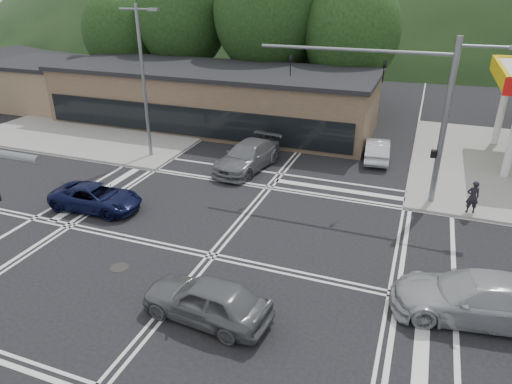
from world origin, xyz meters
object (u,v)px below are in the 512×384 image
(car_queue_b, at_px, (328,127))
(car_northbound, at_px, (248,156))
(car_blue_west, at_px, (96,197))
(car_queue_a, at_px, (377,149))
(car_grey_center, at_px, (206,300))
(car_silver_east, at_px, (477,298))
(pedestrian, at_px, (473,197))

(car_queue_b, bearing_deg, car_northbound, 61.54)
(car_blue_west, xyz_separation_m, car_queue_a, (11.91, 11.64, 0.05))
(car_blue_west, xyz_separation_m, car_northbound, (4.95, 7.46, 0.16))
(car_grey_center, height_order, car_queue_a, car_grey_center)
(car_silver_east, height_order, car_queue_b, car_silver_east)
(car_queue_a, relative_size, car_queue_b, 0.99)
(car_silver_east, bearing_deg, car_blue_west, -105.62)
(pedestrian, bearing_deg, car_blue_west, 5.56)
(pedestrian, bearing_deg, car_grey_center, 39.43)
(car_queue_a, relative_size, car_northbound, 0.75)
(car_blue_west, xyz_separation_m, pedestrian, (16.97, 5.64, 0.33))
(car_queue_a, relative_size, pedestrian, 2.52)
(car_queue_b, bearing_deg, pedestrian, 126.14)
(car_blue_west, xyz_separation_m, car_silver_east, (16.75, -2.16, 0.17))
(car_queue_a, bearing_deg, car_grey_center, 72.86)
(car_blue_west, relative_size, car_northbound, 0.83)
(car_silver_east, relative_size, car_queue_a, 1.34)
(car_queue_b, distance_m, pedestrian, 13.12)
(car_silver_east, height_order, car_queue_a, car_silver_east)
(car_queue_a, distance_m, car_queue_b, 5.29)
(car_queue_a, bearing_deg, car_queue_b, -48.51)
(car_blue_west, relative_size, car_queue_a, 1.10)
(car_grey_center, distance_m, car_northbound, 13.24)
(car_silver_east, distance_m, car_queue_b, 19.45)
(car_grey_center, bearing_deg, car_blue_west, -116.37)
(car_silver_east, bearing_deg, car_queue_a, -168.95)
(car_northbound, bearing_deg, pedestrian, 0.49)
(car_grey_center, height_order, car_silver_east, car_silver_east)
(car_blue_west, distance_m, car_queue_b, 17.21)
(car_blue_west, relative_size, car_grey_center, 1.02)
(car_blue_west, xyz_separation_m, car_grey_center, (8.52, -5.29, 0.12))
(car_silver_east, xyz_separation_m, car_northbound, (-11.80, 9.62, -0.00))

